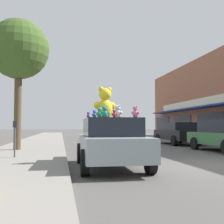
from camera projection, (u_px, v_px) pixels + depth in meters
ground_plane at (214, 167)px, 8.62m from camera, size 260.00×260.00×0.00m
sidewalk_near at (3, 169)px, 7.52m from camera, size 3.46×90.00×0.16m
plush_art_car at (111, 142)px, 8.33m from camera, size 1.95×4.05×1.47m
teddy_bear_giant at (105, 103)px, 8.73m from camera, size 0.76×0.51×1.00m
teddy_bear_red at (114, 114)px, 7.58m from camera, size 0.17×0.11×0.22m
teddy_bear_teal at (105, 112)px, 7.93m from camera, size 0.26×0.17×0.35m
teddy_bear_pink at (135, 112)px, 7.90m from camera, size 0.24×0.23×0.35m
teddy_bear_white at (118, 112)px, 8.09m from camera, size 0.26×0.26×0.38m
teddy_bear_blue at (94, 114)px, 7.96m from camera, size 0.18×0.12×0.23m
teddy_bear_purple at (88, 115)px, 8.76m from camera, size 0.13×0.16×0.21m
teddy_bear_green at (100, 113)px, 8.13m from camera, size 0.24×0.16×0.32m
teddy_bear_black at (118, 115)px, 9.05m from camera, size 0.19×0.21×0.29m
parked_car_far_right at (177, 132)px, 19.49m from camera, size 1.91×4.79×1.51m
street_tree at (19, 50)px, 13.34m from camera, size 2.85×2.85×6.19m
parking_meter at (15, 134)px, 9.84m from camera, size 0.14×0.10×1.27m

